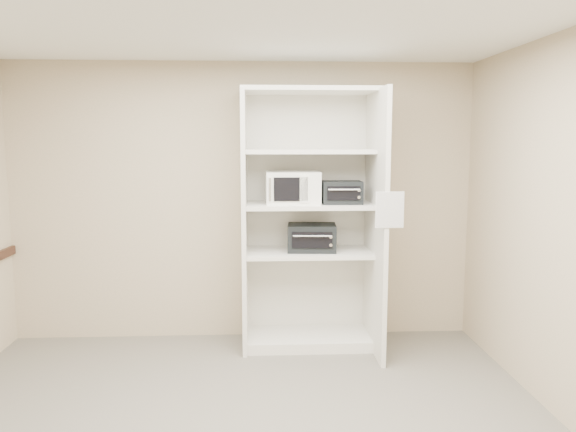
{
  "coord_description": "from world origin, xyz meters",
  "views": [
    {
      "loc": [
        0.16,
        -3.49,
        1.94
      ],
      "look_at": [
        0.41,
        1.37,
        1.29
      ],
      "focal_mm": 35.0,
      "sensor_mm": 36.0,
      "label": 1
    }
  ],
  "objects_px": {
    "shelving_unit": "(313,228)",
    "toaster_oven_lower": "(312,238)",
    "microwave": "(293,187)",
    "toaster_oven_upper": "(342,192)"
  },
  "relations": [
    {
      "from": "shelving_unit",
      "to": "toaster_oven_lower",
      "type": "distance_m",
      "value": 0.09
    },
    {
      "from": "shelving_unit",
      "to": "microwave",
      "type": "relative_size",
      "value": 4.91
    },
    {
      "from": "toaster_oven_upper",
      "to": "toaster_oven_lower",
      "type": "relative_size",
      "value": 0.81
    },
    {
      "from": "microwave",
      "to": "toaster_oven_lower",
      "type": "relative_size",
      "value": 1.1
    },
    {
      "from": "toaster_oven_upper",
      "to": "toaster_oven_lower",
      "type": "height_order",
      "value": "toaster_oven_upper"
    },
    {
      "from": "microwave",
      "to": "toaster_oven_upper",
      "type": "height_order",
      "value": "microwave"
    },
    {
      "from": "shelving_unit",
      "to": "toaster_oven_upper",
      "type": "xyz_separation_m",
      "value": [
        0.26,
        -0.06,
        0.34
      ]
    },
    {
      "from": "microwave",
      "to": "toaster_oven_upper",
      "type": "relative_size",
      "value": 1.36
    },
    {
      "from": "toaster_oven_lower",
      "to": "toaster_oven_upper",
      "type": "bearing_deg",
      "value": -6.18
    },
    {
      "from": "toaster_oven_upper",
      "to": "shelving_unit",
      "type": "bearing_deg",
      "value": 167.63
    }
  ]
}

